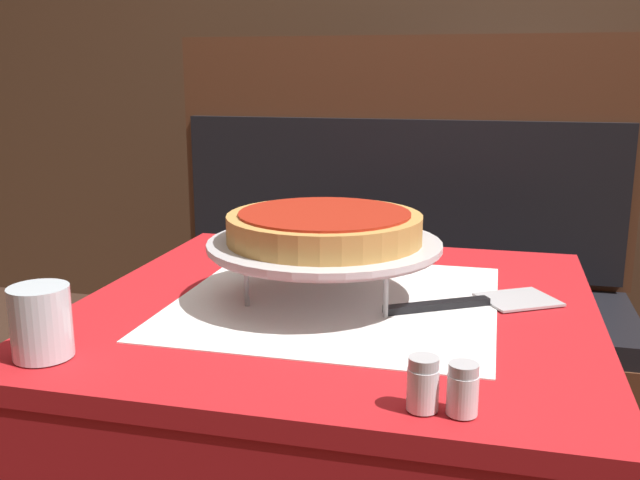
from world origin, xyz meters
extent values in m
cube|color=red|center=(0.00, 0.00, 0.71)|extent=(0.84, 0.84, 0.03)
cube|color=white|center=(0.00, 0.00, 0.73)|extent=(0.52, 0.52, 0.00)
cube|color=red|center=(0.00, 0.00, 0.63)|extent=(0.83, 0.83, 0.13)
cube|color=#4C331E|center=(-0.38, 0.38, 0.35)|extent=(0.05, 0.05, 0.70)
cube|color=#4C331E|center=(0.38, 0.38, 0.35)|extent=(0.05, 0.05, 0.70)
cube|color=#194799|center=(0.28, 1.55, 0.72)|extent=(0.66, 0.66, 0.03)
cube|color=white|center=(0.28, 1.55, 0.73)|extent=(0.41, 0.41, 0.00)
cube|color=#194799|center=(0.28, 1.55, 0.65)|extent=(0.65, 0.65, 0.11)
cube|color=#4C331E|center=(-0.01, 1.25, 0.35)|extent=(0.05, 0.05, 0.70)
cube|color=#4C331E|center=(0.57, 1.25, 0.35)|extent=(0.05, 0.05, 0.70)
cube|color=#4C331E|center=(-0.01, 1.84, 0.35)|extent=(0.05, 0.05, 0.70)
cube|color=#4C331E|center=(0.57, 1.84, 0.35)|extent=(0.05, 0.05, 0.70)
cube|color=brown|center=(-0.05, 0.85, 0.20)|extent=(1.39, 0.52, 0.40)
cube|color=black|center=(-0.05, 0.85, 0.43)|extent=(1.36, 0.51, 0.06)
cube|color=brown|center=(-0.05, 1.09, 0.83)|extent=(1.39, 0.06, 0.74)
cube|color=black|center=(-0.05, 1.04, 0.72)|extent=(1.33, 0.02, 0.47)
cube|color=brown|center=(0.00, 1.96, 1.20)|extent=(6.00, 0.04, 2.40)
cylinder|color=#ADADB2|center=(-0.02, 0.13, 0.77)|extent=(0.01, 0.01, 0.08)
cylinder|color=#ADADB2|center=(-0.13, -0.07, 0.77)|extent=(0.01, 0.01, 0.08)
cylinder|color=#ADADB2|center=(0.09, -0.07, 0.77)|extent=(0.01, 0.01, 0.08)
cylinder|color=#ADADB2|center=(-0.02, 0.00, 0.81)|extent=(0.26, 0.26, 0.01)
cylinder|color=silver|center=(-0.02, 0.00, 0.81)|extent=(0.37, 0.37, 0.01)
cylinder|color=silver|center=(-0.02, 0.00, 0.82)|extent=(0.38, 0.38, 0.01)
cylinder|color=#C68E47|center=(-0.02, 0.00, 0.85)|extent=(0.32, 0.32, 0.04)
cylinder|color=#A82314|center=(-0.02, 0.00, 0.87)|extent=(0.28, 0.28, 0.01)
cube|color=#BCBCC1|center=(0.29, 0.07, 0.73)|extent=(0.15, 0.14, 0.00)
cube|color=black|center=(0.17, -0.01, 0.73)|extent=(0.16, 0.11, 0.01)
cylinder|color=silver|center=(-0.33, -0.33, 0.78)|extent=(0.08, 0.08, 0.10)
cylinder|color=silver|center=(0.18, -0.36, 0.75)|extent=(0.04, 0.04, 0.05)
cylinder|color=#B7B7BC|center=(0.18, -0.36, 0.78)|extent=(0.03, 0.03, 0.01)
cylinder|color=silver|center=(0.22, -0.36, 0.75)|extent=(0.04, 0.04, 0.05)
cylinder|color=#B7B7BC|center=(0.22, -0.36, 0.78)|extent=(0.03, 0.03, 0.01)
cube|color=black|center=(0.30, 1.49, 0.75)|extent=(0.13, 0.13, 0.03)
cylinder|color=black|center=(0.30, 1.49, 0.82)|extent=(0.01, 0.01, 0.12)
cylinder|color=red|center=(0.30, 1.53, 0.81)|extent=(0.04, 0.04, 0.09)
cylinder|color=white|center=(0.30, 1.46, 0.81)|extent=(0.04, 0.04, 0.09)
camera|label=1|loc=(0.25, -1.10, 1.10)|focal=40.00mm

